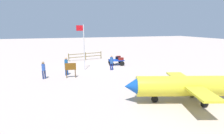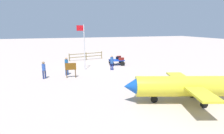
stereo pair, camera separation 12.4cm
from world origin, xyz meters
name	(u,v)px [view 1 (the left image)]	position (x,y,z in m)	size (l,w,h in m)	color
ground_plane	(96,66)	(0.00, 0.00, 0.00)	(120.00, 120.00, 0.00)	#BCA79C
luggage_cart	(116,61)	(-2.61, 0.02, 0.48)	(2.09, 1.61, 0.66)	#123AB4
suitcase_tan	(118,58)	(-3.00, -0.44, 0.82)	(0.54, 0.42, 0.32)	black
suitcase_grey	(121,59)	(-3.09, 0.48, 0.82)	(0.63, 0.31, 0.32)	maroon
suitcase_navy	(119,57)	(-3.16, -0.57, 0.84)	(0.61, 0.51, 0.36)	maroon
worker_lead	(112,62)	(-1.27, 2.43, 0.96)	(0.49, 0.49, 1.65)	navy
worker_trailing	(66,65)	(3.60, 3.11, 1.05)	(0.45, 0.45, 1.80)	navy
worker_supervisor	(44,69)	(5.67, 3.79, 0.93)	(0.41, 0.41, 1.62)	navy
airplane_near	(185,86)	(-3.05, 11.97, 1.09)	(7.43, 5.55, 2.92)	gold
flagpole	(83,44)	(1.61, 1.35, 2.89)	(0.82, 0.18, 4.95)	silver
signboard	(71,68)	(3.28, 4.18, 0.95)	(1.01, 0.15, 1.41)	#4C3319
wooden_fence	(86,56)	(0.47, -4.66, 0.64)	(4.95, 0.97, 1.09)	brown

